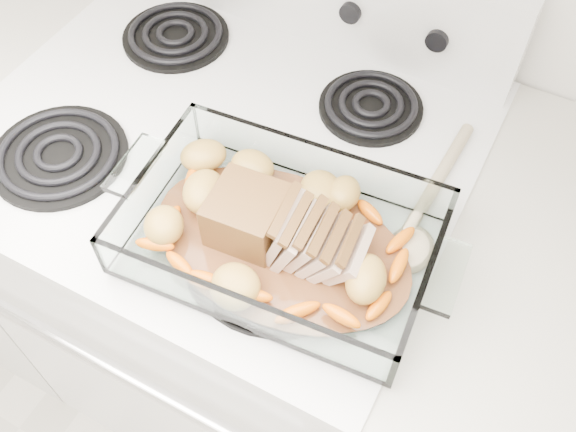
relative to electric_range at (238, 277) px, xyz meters
The scene contains 7 objects.
electric_range is the anchor object (origin of this frame).
counter_left 0.67m from the electric_range, behind, with size 0.58×0.68×0.93m.
counter_right 0.67m from the electric_range, ahead, with size 0.58×0.68×0.93m.
baking_dish 0.54m from the electric_range, 38.33° to the right, with size 0.40×0.26×0.08m.
pork_roast 0.56m from the electric_range, 40.29° to the right, with size 0.21×0.09×0.08m.
roast_vegetables 0.54m from the electric_range, 31.53° to the right, with size 0.36×0.19×0.04m.
wooden_spoon 0.58m from the electric_range, ahead, with size 0.06×0.30×0.02m.
Camera 1 is at (0.42, 1.09, 1.68)m, focal length 40.00 mm.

